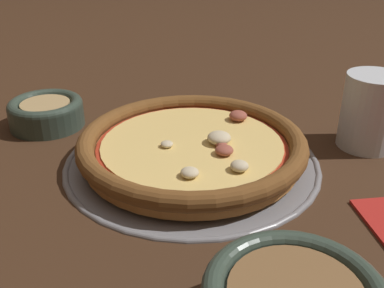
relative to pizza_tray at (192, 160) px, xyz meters
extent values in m
plane|color=#3D2616|center=(0.00, 0.00, 0.00)|extent=(3.00, 3.00, 0.00)
cylinder|color=gray|center=(0.00, 0.00, 0.00)|extent=(0.34, 0.34, 0.00)
torus|color=gray|center=(0.00, 0.00, 0.00)|extent=(0.35, 0.35, 0.01)
cylinder|color=#A86B33|center=(0.00, 0.00, 0.01)|extent=(0.29, 0.29, 0.02)
torus|color=brown|center=(0.00, 0.00, 0.03)|extent=(0.31, 0.31, 0.02)
cylinder|color=#A32D19|center=(0.00, 0.00, 0.02)|extent=(0.26, 0.26, 0.00)
cylinder|color=#EAC670|center=(0.00, 0.00, 0.03)|extent=(0.25, 0.25, 0.00)
ellipsoid|color=#994C3D|center=(-0.07, -0.08, 0.03)|extent=(0.04, 0.04, 0.01)
ellipsoid|color=beige|center=(0.00, 0.09, 0.03)|extent=(0.02, 0.02, 0.01)
ellipsoid|color=beige|center=(-0.06, 0.07, 0.03)|extent=(0.03, 0.03, 0.01)
ellipsoid|color=beige|center=(-0.04, 0.00, 0.03)|extent=(0.04, 0.04, 0.02)
ellipsoid|color=#994C3D|center=(-0.04, 0.01, 0.03)|extent=(0.02, 0.02, 0.01)
ellipsoid|color=beige|center=(0.03, 0.01, 0.03)|extent=(0.02, 0.02, 0.01)
ellipsoid|color=#994C3D|center=(-0.04, 0.03, 0.03)|extent=(0.03, 0.03, 0.01)
cylinder|color=#334238|center=(0.24, -0.11, 0.01)|extent=(0.12, 0.12, 0.04)
torus|color=#334238|center=(0.24, -0.11, 0.03)|extent=(0.12, 0.12, 0.02)
cylinder|color=tan|center=(0.24, -0.11, 0.03)|extent=(0.08, 0.08, 0.00)
cylinder|color=silver|center=(-0.25, -0.06, 0.05)|extent=(0.08, 0.08, 0.11)
camera|label=1|loc=(-0.02, 0.54, 0.30)|focal=42.00mm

